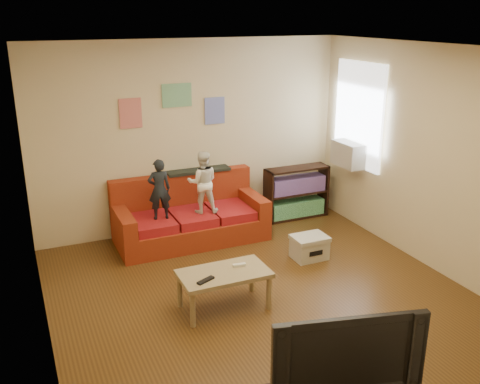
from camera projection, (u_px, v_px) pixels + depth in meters
name	position (u px, v px, depth m)	size (l,w,h in m)	color
room_shell	(272.00, 187.00, 5.40)	(4.52, 5.02, 2.72)	#523414
sofa	(189.00, 218.00, 7.45)	(2.05, 0.94, 0.90)	maroon
child_a	(159.00, 189.00, 6.96)	(0.30, 0.19, 0.81)	black
child_b	(203.00, 182.00, 7.18)	(0.42, 0.32, 0.86)	white
coffee_table	(224.00, 277.00, 5.66)	(0.95, 0.52, 0.43)	#9B8459
remote	(206.00, 280.00, 5.43)	(0.21, 0.05, 0.02)	black
game_controller	(239.00, 265.00, 5.75)	(0.14, 0.04, 0.03)	silver
bookshelf	(296.00, 195.00, 8.21)	(1.00, 0.30, 0.80)	black
window	(359.00, 115.00, 7.59)	(0.04, 1.08, 1.48)	white
ac_unit	(349.00, 154.00, 7.72)	(0.28, 0.55, 0.35)	#B7B2A3
artwork_left	(131.00, 113.00, 7.10)	(0.30, 0.01, 0.40)	#D87266
artwork_center	(177.00, 95.00, 7.28)	(0.42, 0.01, 0.32)	#72B27F
artwork_right	(215.00, 111.00, 7.58)	(0.30, 0.01, 0.38)	#727FCC
file_box	(309.00, 247.00, 6.88)	(0.45, 0.34, 0.31)	beige
television	(344.00, 349.00, 3.83)	(1.12, 0.15, 0.64)	black
tissue	(295.00, 252.00, 7.00)	(0.10, 0.10, 0.10)	white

